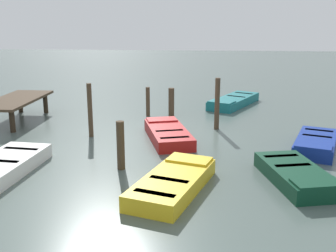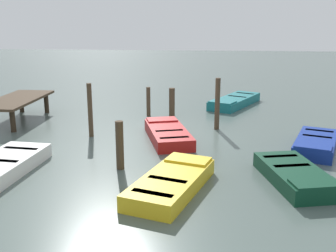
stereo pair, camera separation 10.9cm
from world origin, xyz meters
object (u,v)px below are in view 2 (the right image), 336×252
rowboat_red (168,134)px  mooring_piling_far_right (148,102)px  rowboat_teal (235,101)px  mooring_piling_near_right (120,145)px  rowboat_dark_green (295,175)px  rowboat_yellow (172,182)px  mooring_piling_center (90,110)px  mooring_piling_far_left (172,102)px  dock_segment (16,102)px  mooring_piling_near_left (217,104)px  rowboat_blue (316,143)px

rowboat_red → mooring_piling_far_right: bearing=2.5°
rowboat_teal → mooring_piling_near_right: (-9.00, 3.78, 0.48)m
rowboat_dark_green → rowboat_yellow: 3.24m
rowboat_teal → mooring_piling_center: (-5.89, 5.49, 0.75)m
rowboat_red → mooring_piling_far_left: 3.61m
rowboat_dark_green → mooring_piling_far_right: 8.52m
dock_segment → rowboat_dark_green: bearing=-118.8°
dock_segment → mooring_piling_near_left: (-0.52, -8.18, 0.17)m
mooring_piling_far_right → rowboat_red: bearing=-161.2°
mooring_piling_near_left → mooring_piling_far_left: bearing=42.8°
rowboat_blue → mooring_piling_near_right: 6.39m
rowboat_blue → mooring_piling_near_left: (2.26, 3.14, 0.77)m
rowboat_red → rowboat_blue: (-0.72, -4.88, 0.00)m
mooring_piling_near_left → rowboat_red: bearing=131.4°
rowboat_blue → rowboat_yellow: (-3.63, 4.38, -0.00)m
dock_segment → mooring_piling_near_right: (-5.05, -5.37, -0.12)m
rowboat_blue → mooring_piling_far_left: (4.31, 5.04, 0.39)m
rowboat_teal → mooring_piling_near_right: mooring_piling_near_right is taller
mooring_piling_near_right → mooring_piling_far_right: (6.42, 0.10, -0.06)m
mooring_piling_near_right → mooring_piling_near_left: (4.53, -2.81, 0.29)m
rowboat_yellow → mooring_piling_near_right: (1.36, 1.57, 0.48)m
mooring_piling_far_left → rowboat_dark_green: bearing=-152.0°
dock_segment → rowboat_dark_green: dock_segment is taller
dock_segment → rowboat_teal: 9.98m
mooring_piling_near_right → mooring_piling_center: mooring_piling_center is taller
rowboat_teal → rowboat_blue: same height
mooring_piling_near_left → mooring_piling_far_right: (1.90, 2.91, -0.35)m
dock_segment → rowboat_red: bearing=-107.3°
dock_segment → rowboat_red: 6.79m
rowboat_teal → rowboat_yellow: (-10.37, 2.20, 0.00)m
rowboat_blue → mooring_piling_far_left: bearing=-111.0°
rowboat_teal → mooring_piling_far_left: 3.78m
mooring_piling_center → mooring_piling_near_left: size_ratio=0.98×
rowboat_red → rowboat_yellow: (-4.35, -0.50, 0.00)m
rowboat_blue → rowboat_yellow: bearing=-30.8°
mooring_piling_near_right → mooring_piling_near_left: bearing=-31.9°
rowboat_dark_green → rowboat_yellow: same height
mooring_piling_center → rowboat_teal: bearing=-43.0°
mooring_piling_center → mooring_piling_near_left: (1.41, -4.53, 0.02)m
mooring_piling_center → mooring_piling_near_left: mooring_piling_near_left is taller
dock_segment → rowboat_red: size_ratio=1.21×
dock_segment → mooring_piling_center: 4.13m
rowboat_blue → mooring_piling_far_right: (4.15, 6.05, 0.42)m
mooring_piling_center → mooring_piling_far_right: (3.31, -1.62, -0.33)m
mooring_piling_near_right → mooring_piling_center: bearing=28.9°
mooring_piling_near_left → mooring_piling_far_right: bearing=56.9°
mooring_piling_far_left → mooring_piling_near_left: mooring_piling_near_left is taller
mooring_piling_near_right → mooring_piling_far_left: mooring_piling_near_right is taller
mooring_piling_center → mooring_piling_far_left: bearing=-37.2°
mooring_piling_far_right → mooring_piling_center: bearing=153.9°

